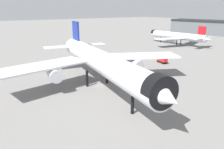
{
  "coord_description": "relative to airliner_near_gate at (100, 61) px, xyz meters",
  "views": [
    {
      "loc": [
        56.7,
        -35.65,
        24.4
      ],
      "look_at": [
        9.97,
        -2.44,
        6.76
      ],
      "focal_mm": 34.35,
      "sensor_mm": 36.0,
      "label": 1
    }
  ],
  "objects": [
    {
      "name": "service_truck_front",
      "position": [
        -10.64,
        41.17,
        -7.04
      ],
      "size": [
        5.85,
        3.5,
        3.0
      ],
      "rotation": [
        0.0,
        0.0,
        2.94
      ],
      "color": "black",
      "rests_on": "ground"
    },
    {
      "name": "ground",
      "position": [
        -1.34,
        0.93,
        -8.63
      ],
      "size": [
        900.0,
        900.0,
        0.0
      ],
      "primitive_type": "plane",
      "color": "slate"
    },
    {
      "name": "airliner_far_taxiway",
      "position": [
        -41.67,
        90.29,
        -2.56
      ],
      "size": [
        49.36,
        44.98,
        13.78
      ],
      "rotation": [
        0.0,
        0.0,
        3.2
      ],
      "color": "silver",
      "rests_on": "ground"
    },
    {
      "name": "airliner_near_gate",
      "position": [
        0.0,
        0.0,
        0.0
      ],
      "size": [
        69.93,
        63.07,
        19.59
      ],
      "rotation": [
        0.0,
        0.0,
        -0.17
      ],
      "color": "silver",
      "rests_on": "ground"
    }
  ]
}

